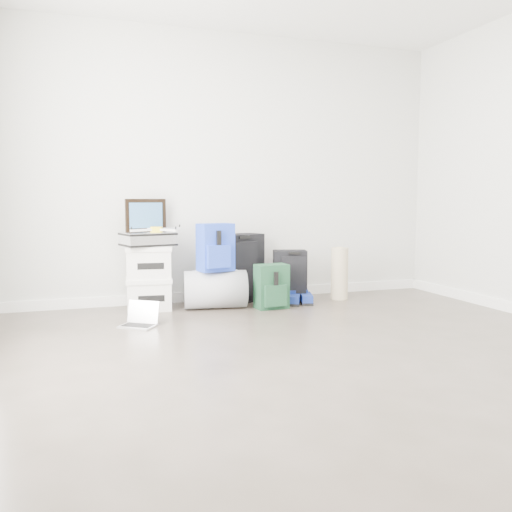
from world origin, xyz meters
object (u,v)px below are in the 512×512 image
object	(u,v)px
briefcase	(148,239)
carry_on	(290,276)
duffel_bag	(215,289)
laptop	(140,320)
boxes_stack	(149,278)
large_suitcase	(240,268)

from	to	relation	value
briefcase	carry_on	xyz separation A→B (m)	(1.42, -0.05, -0.40)
duffel_bag	carry_on	bearing A→B (deg)	15.58
duffel_bag	laptop	xyz separation A→B (m)	(-0.77, -0.51, -0.13)
duffel_bag	laptop	distance (m)	0.93
boxes_stack	laptop	distance (m)	0.72
duffel_bag	briefcase	bearing A→B (deg)	175.38
boxes_stack	carry_on	world-z (taller)	boxes_stack
duffel_bag	large_suitcase	bearing A→B (deg)	45.28
boxes_stack	laptop	size ratio (longest dim) A/B	1.74
laptop	boxes_stack	bearing A→B (deg)	112.28
carry_on	duffel_bag	bearing A→B (deg)	-157.56
boxes_stack	briefcase	size ratio (longest dim) A/B	1.33
large_suitcase	laptop	xyz separation A→B (m)	(-1.10, -0.75, -0.30)
large_suitcase	boxes_stack	bearing A→B (deg)	162.80
carry_on	laptop	xyz separation A→B (m)	(-1.58, -0.61, -0.21)
duffel_bag	boxes_stack	bearing A→B (deg)	175.38
duffel_bag	laptop	size ratio (longest dim) A/B	1.70
boxes_stack	briefcase	world-z (taller)	briefcase
briefcase	laptop	size ratio (longest dim) A/B	1.31
large_suitcase	laptop	world-z (taller)	large_suitcase
briefcase	boxes_stack	bearing A→B (deg)	76.59
boxes_stack	large_suitcase	world-z (taller)	large_suitcase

